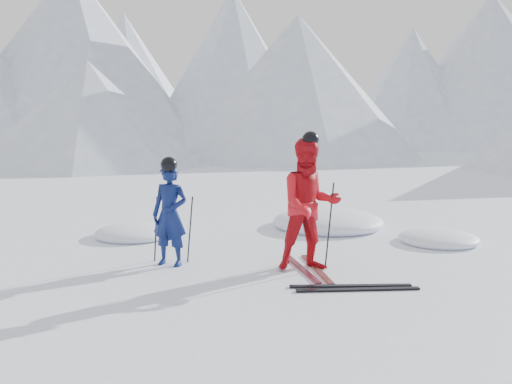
# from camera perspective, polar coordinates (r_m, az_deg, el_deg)

# --- Properties ---
(ground) EXTENTS (160.00, 160.00, 0.00)m
(ground) POSITION_cam_1_polar(r_m,az_deg,el_deg) (8.75, 11.29, -7.85)
(ground) COLOR white
(ground) RESTS_ON ground
(mountain_range) EXTENTS (106.15, 62.94, 15.53)m
(mountain_range) POSITION_cam_1_polar(r_m,az_deg,el_deg) (44.38, 18.65, 12.63)
(mountain_range) COLOR #B2BCD1
(mountain_range) RESTS_ON ground
(skier_blue) EXTENTS (0.65, 0.48, 1.63)m
(skier_blue) POSITION_cam_1_polar(r_m,az_deg,el_deg) (8.70, -9.05, -2.39)
(skier_blue) COLOR #0D184E
(skier_blue) RESTS_ON ground
(skier_red) EXTENTS (1.20, 1.07, 2.03)m
(skier_red) POSITION_cam_1_polar(r_m,az_deg,el_deg) (8.34, 5.67, -1.35)
(skier_red) COLOR red
(skier_red) RESTS_ON ground
(pole_blue_left) EXTENTS (0.11, 0.08, 1.09)m
(pole_blue_left) POSITION_cam_1_polar(r_m,az_deg,el_deg) (8.99, -10.50, -3.87)
(pole_blue_left) COLOR black
(pole_blue_left) RESTS_ON ground
(pole_blue_right) EXTENTS (0.11, 0.07, 1.09)m
(pole_blue_right) POSITION_cam_1_polar(r_m,az_deg,el_deg) (8.90, -6.96, -3.91)
(pole_blue_right) COLOR black
(pole_blue_right) RESTS_ON ground
(pole_red_left) EXTENTS (0.13, 0.10, 1.35)m
(pole_red_left) POSITION_cam_1_polar(r_m,az_deg,el_deg) (8.67, 3.81, -3.27)
(pole_red_left) COLOR black
(pole_red_left) RESTS_ON ground
(pole_red_right) EXTENTS (0.13, 0.09, 1.35)m
(pole_red_right) POSITION_cam_1_polar(r_m,az_deg,el_deg) (8.53, 7.74, -3.51)
(pole_red_right) COLOR black
(pole_red_right) RESTS_ON ground
(ski_worn_left) EXTENTS (0.75, 1.60, 0.03)m
(ski_worn_left) POSITION_cam_1_polar(r_m,az_deg,el_deg) (8.56, 4.77, -7.97)
(ski_worn_left) COLOR black
(ski_worn_left) RESTS_ON ground
(ski_worn_right) EXTENTS (0.64, 1.64, 0.03)m
(ski_worn_right) POSITION_cam_1_polar(r_m,az_deg,el_deg) (8.54, 6.39, -8.03)
(ski_worn_right) COLOR black
(ski_worn_right) RESTS_ON ground
(ski_loose_a) EXTENTS (1.68, 0.46, 0.03)m
(ski_loose_a) POSITION_cam_1_polar(r_m,az_deg,el_deg) (7.74, 9.92, -9.72)
(ski_loose_a) COLOR black
(ski_loose_a) RESTS_ON ground
(ski_loose_b) EXTENTS (1.67, 0.52, 0.03)m
(ski_loose_b) POSITION_cam_1_polar(r_m,az_deg,el_deg) (7.59, 10.67, -10.06)
(ski_loose_b) COLOR black
(ski_loose_b) RESTS_ON ground
(snow_lumps) EXTENTS (8.98, 5.79, 0.53)m
(snow_lumps) POSITION_cam_1_polar(r_m,az_deg,el_deg) (11.15, 7.59, -4.51)
(snow_lumps) COLOR white
(snow_lumps) RESTS_ON ground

